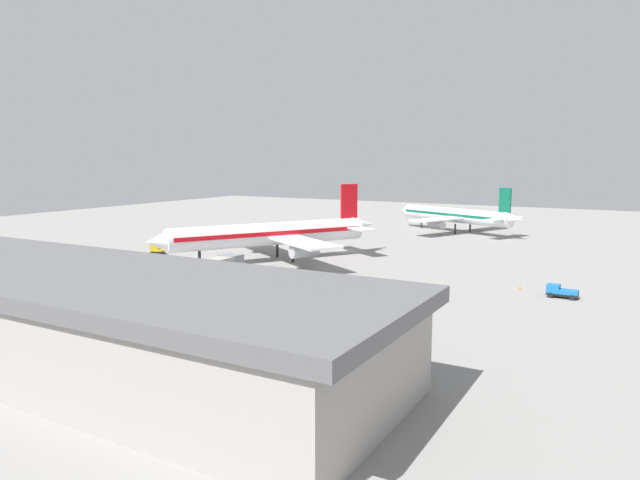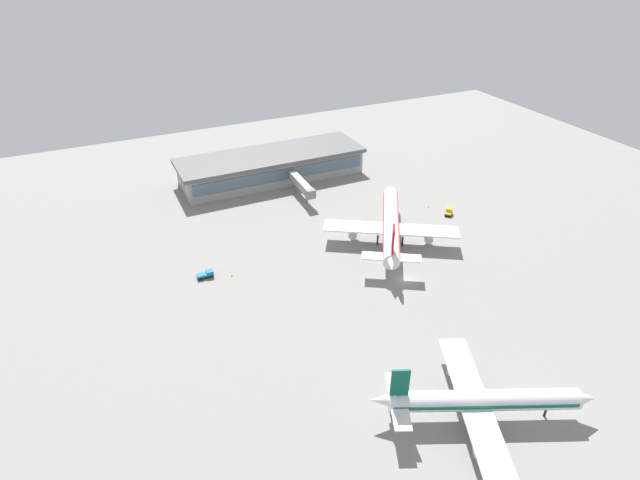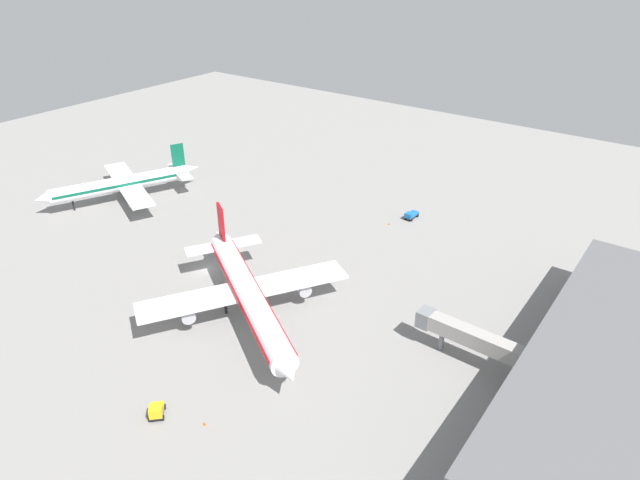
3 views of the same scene
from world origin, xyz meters
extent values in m
plane|color=gray|center=(0.00, 0.00, 0.00)|extent=(288.00, 288.00, 0.00)
cube|color=#9E9993|center=(9.55, -78.00, 4.20)|extent=(67.31, 21.01, 8.40)
cube|color=#4C6070|center=(9.55, -67.28, 5.40)|extent=(64.61, 0.30, 4.32)
cube|color=#59595B|center=(9.55, -78.00, 9.00)|extent=(70.00, 21.85, 1.44)
cylinder|color=white|center=(12.33, 44.82, 4.81)|extent=(34.97, 18.37, 4.01)
cone|color=white|center=(-5.45, 52.66, 4.81)|extent=(5.20, 5.10, 3.81)
cone|color=white|center=(30.10, 36.98, 5.41)|extent=(5.88, 4.96, 3.21)
cube|color=#0C593F|center=(12.33, 44.82, 5.11)|extent=(33.67, 17.86, 0.72)
cube|color=white|center=(13.99, 44.08, 4.41)|extent=(19.30, 34.04, 0.36)
cylinder|color=#A5A8AD|center=(10.08, 35.21, 3.01)|extent=(5.23, 3.93, 2.21)
cylinder|color=#A5A8AD|center=(17.91, 52.95, 3.01)|extent=(5.23, 3.93, 2.21)
cube|color=white|center=(27.33, 38.20, 5.21)|extent=(8.58, 13.99, 0.29)
cube|color=#0C593F|center=(27.33, 38.20, 10.02)|extent=(3.38, 1.81, 6.41)
cylinder|color=black|center=(0.65, 49.96, 1.40)|extent=(0.48, 0.48, 2.81)
cylinder|color=black|center=(13.70, 40.71, 1.40)|extent=(0.48, 0.48, 2.81)
cylinder|color=black|center=(16.29, 46.58, 1.40)|extent=(0.48, 0.48, 2.81)
cylinder|color=white|center=(-7.07, -19.61, 5.56)|extent=(25.97, 38.36, 4.64)
cone|color=white|center=(-18.81, -38.76, 5.56)|extent=(6.18, 6.25, 4.40)
cone|color=white|center=(4.67, -0.46, 6.26)|extent=(6.19, 6.88, 3.71)
cube|color=red|center=(-7.07, -19.61, 5.91)|extent=(25.17, 36.97, 0.83)
cube|color=white|center=(-5.97, -17.81, 5.10)|extent=(37.66, 26.67, 0.42)
cylinder|color=#A5A8AD|center=(3.59, -23.67, 3.48)|extent=(5.04, 6.00, 2.55)
cylinder|color=#A5A8AD|center=(-15.53, -11.96, 3.48)|extent=(5.04, 6.00, 2.55)
cube|color=white|center=(2.84, -3.44, 6.03)|extent=(15.63, 11.59, 0.33)
cube|color=red|center=(2.84, -3.44, 11.59)|extent=(2.54, 3.71, 7.42)
cylinder|color=black|center=(-14.78, -32.19, 1.62)|extent=(0.56, 0.56, 3.25)
cylinder|color=black|center=(-2.14, -18.67, 1.62)|extent=(0.56, 0.56, 3.25)
cylinder|color=black|center=(-8.47, -14.80, 1.62)|extent=(0.56, 0.56, 3.25)
cube|color=black|center=(-33.22, -24.80, 0.55)|extent=(3.62, 3.59, 0.30)
cube|color=gold|center=(-33.73, -25.29, 1.50)|extent=(2.62, 2.62, 1.60)
cube|color=#3F596B|center=(-34.31, -25.86, 1.82)|extent=(1.17, 1.20, 0.90)
cube|color=gold|center=(-32.58, -24.17, 0.95)|extent=(2.33, 2.34, 0.50)
cylinder|color=black|center=(-33.36, -26.26, 0.40)|extent=(0.78, 0.77, 0.80)
cylinder|color=black|center=(-34.69, -24.90, 0.40)|extent=(0.78, 0.77, 0.80)
cylinder|color=black|center=(-31.76, -24.70, 0.40)|extent=(0.78, 0.77, 0.80)
cylinder|color=black|center=(-33.08, -23.34, 0.40)|extent=(0.78, 0.77, 0.80)
cube|color=black|center=(49.12, -24.13, 0.55)|extent=(4.46, 2.05, 0.30)
cube|color=#1966B2|center=(47.82, -24.08, 1.30)|extent=(1.87, 1.96, 1.20)
cube|color=#3F596B|center=(47.01, -24.05, 1.54)|extent=(0.14, 1.60, 0.67)
cube|color=#1966B2|center=(50.02, -24.16, 1.00)|extent=(2.67, 1.99, 0.60)
cylinder|color=black|center=(47.55, -25.02, 0.40)|extent=(0.81, 0.33, 0.80)
cylinder|color=black|center=(47.61, -23.12, 0.40)|extent=(0.81, 0.33, 0.80)
cylinder|color=black|center=(50.62, -25.13, 0.40)|extent=(0.81, 0.33, 0.80)
cylinder|color=black|center=(50.69, -23.23, 0.40)|extent=(0.81, 0.33, 0.80)
cube|color=#9E9993|center=(5.94, -58.49, 5.20)|extent=(3.11, 16.61, 2.80)
cylinder|color=slate|center=(6.12, -52.71, 1.90)|extent=(0.90, 0.90, 3.80)
cube|color=slate|center=(6.23, -49.23, 5.20)|extent=(3.19, 2.49, 3.08)
cone|color=#EA590C|center=(-30.42, -32.02, 0.30)|extent=(0.44, 0.44, 0.60)
cone|color=#EA590C|center=(42.48, -21.37, 0.30)|extent=(0.44, 0.44, 0.60)
camera|label=1|loc=(58.98, -115.90, 20.79)|focal=32.41mm
camera|label=2|loc=(68.83, 91.86, 81.49)|focal=28.55mm
camera|label=3|loc=(-67.92, -80.67, 63.65)|focal=31.20mm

